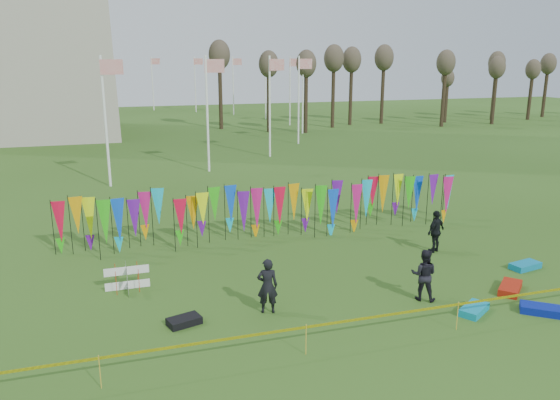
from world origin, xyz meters
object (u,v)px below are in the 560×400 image
object	(u,v)px
kite_bag_turquoise	(474,310)
person_left	(267,286)
person_mid	(424,275)
kite_bag_teal	(525,266)
kite_bag_blue	(540,309)
person_right	(436,231)
kite_bag_red	(510,288)
kite_bag_black	(184,321)
box_kite	(127,278)

from	to	relation	value
kite_bag_turquoise	person_left	bearing A→B (deg)	162.39
person_mid	kite_bag_turquoise	size ratio (longest dim) A/B	1.53
person_mid	kite_bag_teal	distance (m)	5.46
kite_bag_blue	person_mid	bearing A→B (deg)	146.58
person_right	kite_bag_turquoise	world-z (taller)	person_right
person_left	kite_bag_teal	world-z (taller)	person_left
person_left	kite_bag_blue	distance (m)	8.68
person_left	kite_bag_teal	xyz separation A→B (m)	(10.47, 0.65, -0.79)
kite_bag_red	kite_bag_blue	bearing A→B (deg)	-97.99
person_right	kite_bag_turquoise	bearing A→B (deg)	45.92
kite_bag_red	kite_bag_black	size ratio (longest dim) A/B	1.37
kite_bag_red	person_left	bearing A→B (deg)	173.66
person_left	kite_bag_red	size ratio (longest dim) A/B	1.34
kite_bag_turquoise	person_right	bearing A→B (deg)	69.85
kite_bag_blue	kite_bag_black	xyz separation A→B (m)	(-10.88, 2.56, -0.01)
kite_bag_blue	box_kite	bearing A→B (deg)	155.18
box_kite	person_left	distance (m)	5.26
box_kite	person_left	xyz separation A→B (m)	(4.19, -3.14, 0.47)
box_kite	kite_bag_blue	world-z (taller)	box_kite
person_mid	kite_bag_black	world-z (taller)	person_mid
kite_bag_teal	kite_bag_red	bearing A→B (deg)	-141.44
person_mid	kite_bag_turquoise	bearing A→B (deg)	161.79
person_mid	kite_bag_turquoise	distance (m)	1.88
person_left	box_kite	bearing A→B (deg)	-23.63
kite_bag_red	kite_bag_teal	bearing A→B (deg)	38.56
box_kite	kite_bag_blue	xyz separation A→B (m)	(12.43, -5.75, -0.31)
box_kite	person_left	size ratio (longest dim) A/B	0.48
person_left	kite_bag_black	xyz separation A→B (m)	(-2.64, -0.04, -0.79)
person_left	kite_bag_blue	world-z (taller)	person_left
person_left	kite_bag_black	bearing A→B (deg)	14.18
kite_bag_blue	kite_bag_black	world-z (taller)	kite_bag_blue
person_right	kite_bag_red	size ratio (longest dim) A/B	1.32
person_right	kite_bag_teal	size ratio (longest dim) A/B	1.47
person_right	kite_bag_red	bearing A→B (deg)	69.82
kite_bag_turquoise	kite_bag_black	size ratio (longest dim) A/B	1.17
kite_bag_turquoise	kite_bag_black	bearing A→B (deg)	167.69
box_kite	kite_bag_black	bearing A→B (deg)	-64.16
person_left	kite_bag_black	world-z (taller)	person_left
person_right	kite_bag_teal	world-z (taller)	person_right
box_kite	kite_bag_blue	distance (m)	13.69
kite_bag_blue	kite_bag_red	xyz separation A→B (m)	(0.23, 1.66, 0.00)
person_left	person_right	distance (m)	8.84
kite_bag_blue	person_right	bearing A→B (deg)	90.45
person_mid	kite_bag_teal	size ratio (longest dim) A/B	1.45
person_left	kite_bag_blue	size ratio (longest dim) A/B	1.54
box_kite	person_right	world-z (taller)	person_right
kite_bag_black	kite_bag_teal	size ratio (longest dim) A/B	0.81
box_kite	kite_bag_teal	distance (m)	14.87
person_right	kite_bag_red	xyz separation A→B (m)	(0.28, -4.27, -0.77)
box_kite	kite_bag_turquoise	size ratio (longest dim) A/B	0.74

